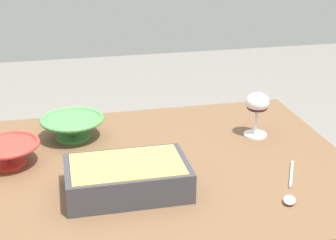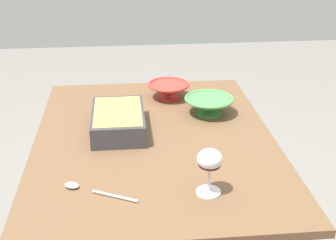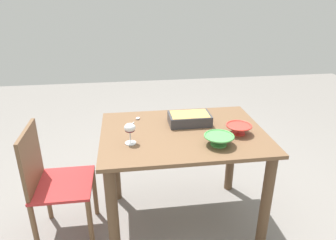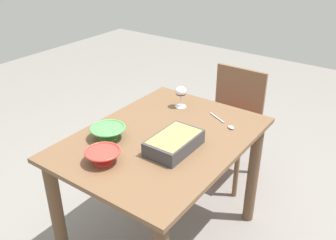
# 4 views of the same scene
# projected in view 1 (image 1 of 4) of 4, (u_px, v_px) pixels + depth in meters

# --- Properties ---
(dining_table) EXTENTS (1.14, 0.85, 0.78)m
(dining_table) POSITION_uv_depth(u_px,v_px,m) (148.00, 216.00, 1.48)
(dining_table) COLOR brown
(dining_table) RESTS_ON ground_plane
(wine_glass) EXTENTS (0.07, 0.07, 0.14)m
(wine_glass) POSITION_uv_depth(u_px,v_px,m) (257.00, 106.00, 1.57)
(wine_glass) COLOR white
(wine_glass) RESTS_ON dining_table
(casserole_dish) EXTENTS (0.30, 0.19, 0.08)m
(casserole_dish) POSITION_uv_depth(u_px,v_px,m) (127.00, 176.00, 1.27)
(casserole_dish) COLOR #38383D
(casserole_dish) RESTS_ON dining_table
(mixing_bowl) EXTENTS (0.19, 0.19, 0.07)m
(mixing_bowl) POSITION_uv_depth(u_px,v_px,m) (73.00, 126.00, 1.57)
(mixing_bowl) COLOR #4C994C
(mixing_bowl) RESTS_ON dining_table
(small_bowl) EXTENTS (0.18, 0.18, 0.07)m
(small_bowl) POSITION_uv_depth(u_px,v_px,m) (8.00, 152.00, 1.41)
(small_bowl) COLOR red
(small_bowl) RESTS_ON dining_table
(serving_spoon) EXTENTS (0.12, 0.22, 0.01)m
(serving_spoon) POSITION_uv_depth(u_px,v_px,m) (290.00, 191.00, 1.28)
(serving_spoon) COLOR silver
(serving_spoon) RESTS_ON dining_table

